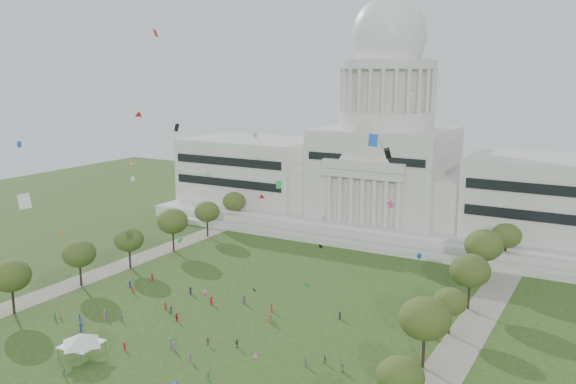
{
  "coord_description": "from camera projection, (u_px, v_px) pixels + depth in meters",
  "views": [
    {
      "loc": [
        73.54,
        -85.41,
        54.0
      ],
      "look_at": [
        0.0,
        45.0,
        24.0
      ],
      "focal_mm": 38.0,
      "sensor_mm": 36.0,
      "label": 1
    }
  ],
  "objects": [
    {
      "name": "person_0",
      "position": [
        342.0,
        367.0,
        110.77
      ],
      "size": [
        0.94,
        1.07,
        1.84
      ],
      "primitive_type": "imported",
      "rotation": [
        0.0,
        0.0,
        5.19
      ],
      "color": "#33723F",
      "rests_on": "ground"
    },
    {
      "name": "person_9",
      "position": [
        208.0,
        376.0,
        107.49
      ],
      "size": [
        1.35,
        1.12,
        1.86
      ],
      "primitive_type": "imported",
      "rotation": [
        0.0,
        0.0,
        0.51
      ],
      "color": "#33723F",
      "rests_on": "ground"
    },
    {
      "name": "row_tree_r_3",
      "position": [
        450.0,
        302.0,
        125.65
      ],
      "size": [
        7.01,
        7.01,
        9.98
      ],
      "color": "black",
      "rests_on": "ground"
    },
    {
      "name": "row_tree_l_3",
      "position": [
        129.0,
        240.0,
        167.56
      ],
      "size": [
        8.12,
        8.12,
        11.55
      ],
      "color": "black",
      "rests_on": "ground"
    },
    {
      "name": "row_tree_r_6",
      "position": [
        506.0,
        236.0,
        170.44
      ],
      "size": [
        8.42,
        8.42,
        11.97
      ],
      "color": "black",
      "rests_on": "ground"
    },
    {
      "name": "ground",
      "position": [
        175.0,
        352.0,
        118.98
      ],
      "size": [
        400.0,
        400.0,
        0.0
      ],
      "primitive_type": "plane",
      "color": "#2D4C1B",
      "rests_on": "ground"
    },
    {
      "name": "row_tree_r_4",
      "position": [
        470.0,
        271.0,
        138.33
      ],
      "size": [
        9.19,
        9.19,
        13.06
      ],
      "color": "black",
      "rests_on": "ground"
    },
    {
      "name": "capitol",
      "position": [
        385.0,
        163.0,
        211.61
      ],
      "size": [
        160.0,
        64.5,
        91.3
      ],
      "color": "silver",
      "rests_on": "ground"
    },
    {
      "name": "row_tree_l_6",
      "position": [
        234.0,
        201.0,
        216.05
      ],
      "size": [
        8.19,
        8.19,
        11.64
      ],
      "color": "black",
      "rests_on": "ground"
    },
    {
      "name": "row_tree_l_1",
      "position": [
        11.0,
        276.0,
        135.91
      ],
      "size": [
        8.86,
        8.86,
        12.59
      ],
      "color": "black",
      "rests_on": "ground"
    },
    {
      "name": "distant_crowd",
      "position": [
        176.0,
        310.0,
        137.46
      ],
      "size": [
        62.74,
        34.85,
        1.95
      ],
      "color": "olive",
      "rests_on": "ground"
    },
    {
      "name": "person_8",
      "position": [
        171.0,
        309.0,
        137.58
      ],
      "size": [
        1.04,
        0.95,
        1.82
      ],
      "primitive_type": "imported",
      "rotation": [
        0.0,
        0.0,
        2.55
      ],
      "color": "#4C4C51",
      "rests_on": "ground"
    },
    {
      "name": "person_7",
      "position": [
        63.0,
        370.0,
        109.65
      ],
      "size": [
        0.76,
        0.61,
        1.89
      ],
      "primitive_type": "imported",
      "rotation": [
        0.0,
        0.0,
        3.31
      ],
      "color": "#33723F",
      "rests_on": "ground"
    },
    {
      "name": "person_4",
      "position": [
        208.0,
        341.0,
        121.6
      ],
      "size": [
        0.87,
        1.14,
        1.73
      ],
      "primitive_type": "imported",
      "rotation": [
        0.0,
        0.0,
        4.36
      ],
      "color": "olive",
      "rests_on": "ground"
    },
    {
      "name": "person_3",
      "position": [
        190.0,
        357.0,
        114.78
      ],
      "size": [
        0.63,
        1.15,
        1.73
      ],
      "primitive_type": "imported",
      "rotation": [
        0.0,
        0.0,
        4.66
      ],
      "color": "#994C8C",
      "rests_on": "ground"
    },
    {
      "name": "person_5",
      "position": [
        177.0,
        317.0,
        133.26
      ],
      "size": [
        1.73,
        1.58,
        1.82
      ],
      "primitive_type": "imported",
      "rotation": [
        0.0,
        0.0,
        2.46
      ],
      "color": "#B21E1E",
      "rests_on": "ground"
    },
    {
      "name": "row_tree_r_2",
      "position": [
        425.0,
        319.0,
        110.7
      ],
      "size": [
        9.55,
        9.55,
        13.58
      ],
      "color": "black",
      "rests_on": "ground"
    },
    {
      "name": "person_10",
      "position": [
        237.0,
        343.0,
        120.59
      ],
      "size": [
        0.85,
        1.16,
        1.77
      ],
      "primitive_type": "imported",
      "rotation": [
        0.0,
        0.0,
        1.27
      ],
      "color": "#4C4C51",
      "rests_on": "ground"
    },
    {
      "name": "path_right",
      "position": [
        460.0,
        346.0,
        121.48
      ],
      "size": [
        8.0,
        160.0,
        0.04
      ],
      "primitive_type": "cube",
      "color": "gray",
      "rests_on": "ground"
    },
    {
      "name": "path_left",
      "position": [
        110.0,
        270.0,
        167.71
      ],
      "size": [
        8.0,
        160.0,
        0.04
      ],
      "primitive_type": "cube",
      "color": "gray",
      "rests_on": "ground"
    },
    {
      "name": "row_tree_l_4",
      "position": [
        173.0,
        221.0,
        183.13
      ],
      "size": [
        9.29,
        9.29,
        13.21
      ],
      "color": "black",
      "rests_on": "ground"
    },
    {
      "name": "row_tree_l_2",
      "position": [
        79.0,
        254.0,
        153.78
      ],
      "size": [
        8.42,
        8.42,
        11.97
      ],
      "color": "black",
      "rests_on": "ground"
    },
    {
      "name": "person_2",
      "position": [
        325.0,
        360.0,
        113.86
      ],
      "size": [
        0.84,
        0.62,
        1.55
      ],
      "primitive_type": "imported",
      "rotation": [
        0.0,
        0.0,
        0.23
      ],
      "color": "#33723F",
      "rests_on": "ground"
    },
    {
      "name": "kite_swarm",
      "position": [
        184.0,
        197.0,
        121.3
      ],
      "size": [
        89.8,
        104.2,
        58.91
      ],
      "color": "white",
      "rests_on": "ground"
    },
    {
      "name": "event_tent",
      "position": [
        81.0,
        339.0,
        115.56
      ],
      "size": [
        10.11,
        10.11,
        5.14
      ],
      "color": "#4C4C4C",
      "rests_on": "ground"
    },
    {
      "name": "row_tree_l_5",
      "position": [
        207.0,
        212.0,
        199.75
      ],
      "size": [
        8.33,
        8.33,
        11.85
      ],
      "color": "black",
      "rests_on": "ground"
    },
    {
      "name": "row_tree_r_5",
      "position": [
        484.0,
        245.0,
        156.03
      ],
      "size": [
        9.82,
        9.82,
        13.96
      ],
      "color": "black",
      "rests_on": "ground"
    },
    {
      "name": "row_tree_r_1",
      "position": [
        400.0,
        377.0,
        93.72
      ],
      "size": [
        7.58,
        7.58,
        10.78
      ],
      "color": "black",
      "rests_on": "ground"
    }
  ]
}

